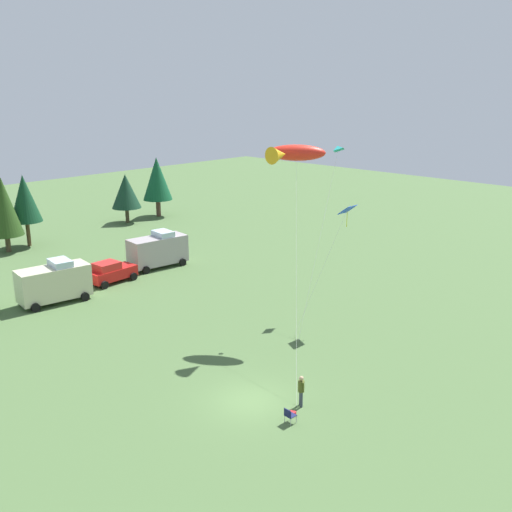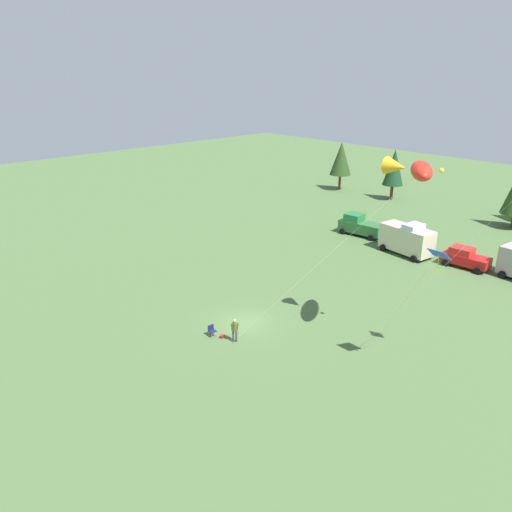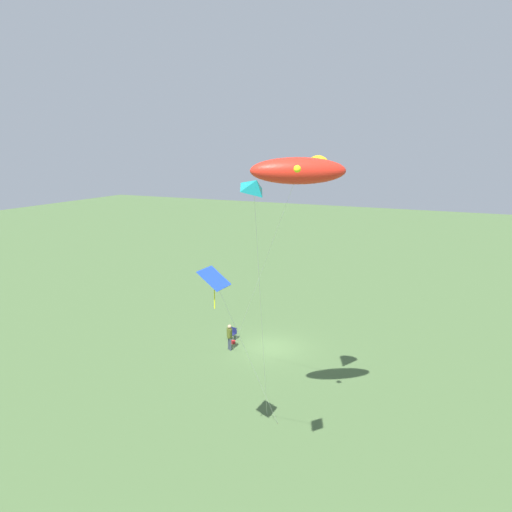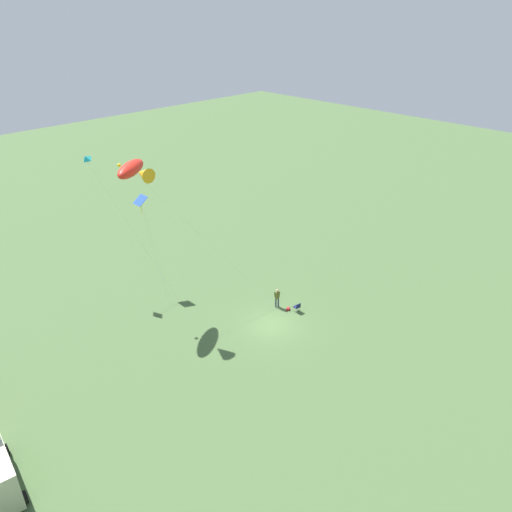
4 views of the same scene
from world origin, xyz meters
name	(u,v)px [view 3 (image 3 of 4)]	position (x,y,z in m)	size (l,w,h in m)	color
ground_plane	(271,347)	(0.00, 0.00, 0.00)	(160.00, 160.00, 0.00)	#476437
person_kite_flyer	(230,335)	(1.50, -2.30, 1.02)	(0.49, 0.51, 1.74)	#333B49
folding_chair	(233,333)	(-0.22, -2.97, 0.49)	(0.51, 0.51, 0.82)	#161B47
backpack_on_grass	(233,342)	(0.48, -2.60, 0.11)	(0.32, 0.22, 0.22)	#AF1D21
kite_large_fish	(302,170)	(9.39, 5.37, 12.12)	(10.13, 9.50, 12.68)	red
kite_diamond_blue	(216,282)	(12.62, 3.14, 8.02)	(4.88, 1.35, 8.53)	blue
kite_delta_teal	(257,188)	(15.36, 6.14, 11.88)	(8.03, 3.31, 12.24)	teal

